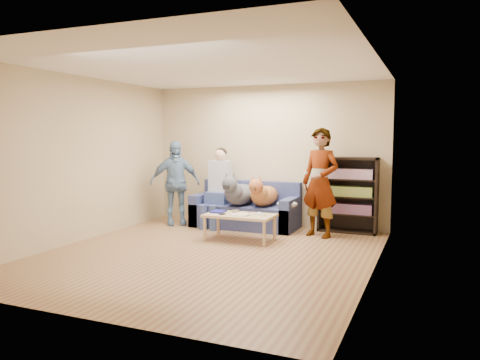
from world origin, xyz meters
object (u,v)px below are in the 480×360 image
at_px(camera_silver, 236,211).
at_px(coffee_table, 240,217).
at_px(sofa, 246,211).
at_px(notebook_blue, 218,211).
at_px(bookshelf, 348,193).
at_px(person_standing_right, 320,183).
at_px(dog_tan, 263,194).
at_px(person_seated, 218,184).
at_px(dog_gray, 239,193).
at_px(person_standing_left, 175,183).

bearing_deg(camera_silver, coffee_table, -45.00).
distance_m(sofa, coffee_table, 1.13).
distance_m(notebook_blue, bookshelf, 2.28).
xyz_separation_m(camera_silver, coffee_table, (0.12, -0.12, -0.07)).
distance_m(person_standing_right, dog_tan, 1.09).
bearing_deg(notebook_blue, person_standing_right, 25.24).
bearing_deg(camera_silver, person_seated, 130.28).
bearing_deg(sofa, dog_gray, -100.05).
bearing_deg(person_standing_right, dog_gray, -162.52).
bearing_deg(sofa, person_standing_left, -166.31).
relative_size(person_standing_left, person_seated, 1.07).
relative_size(dog_tan, bookshelf, 0.89).
height_order(coffee_table, bookshelf, bookshelf).
xyz_separation_m(person_standing_left, person_seated, (0.80, 0.19, -0.02)).
distance_m(sofa, dog_gray, 0.45).
relative_size(camera_silver, dog_tan, 0.09).
height_order(notebook_blue, camera_silver, camera_silver).
distance_m(notebook_blue, dog_tan, 1.01).
distance_m(camera_silver, bookshelf, 2.01).
relative_size(person_standing_left, dog_gray, 1.25).
bearing_deg(person_seated, person_standing_right, -5.60).
relative_size(person_standing_right, dog_gray, 1.43).
distance_m(dog_gray, coffee_table, 0.95).
height_order(sofa, bookshelf, bookshelf).
bearing_deg(coffee_table, person_standing_right, 34.43).
distance_m(person_standing_right, notebook_blue, 1.74).
relative_size(person_standing_right, person_seated, 1.22).
height_order(person_standing_right, bookshelf, person_standing_right).
distance_m(person_standing_right, sofa, 1.60).
height_order(dog_gray, dog_tan, dog_gray).
height_order(person_standing_right, person_standing_left, person_standing_right).
height_order(person_standing_left, person_seated, person_standing_left).
height_order(person_standing_left, dog_gray, person_standing_left).
height_order(notebook_blue, coffee_table, notebook_blue).
bearing_deg(coffee_table, bookshelf, 41.67).
bearing_deg(sofa, notebook_blue, -94.25).
relative_size(sofa, dog_tan, 1.63).
bearing_deg(sofa, coffee_table, -73.34).
bearing_deg(person_standing_right, bookshelf, 76.63).
distance_m(notebook_blue, person_seated, 1.06).
distance_m(notebook_blue, sofa, 1.04).
height_order(sofa, coffee_table, sofa).
distance_m(person_standing_left, person_seated, 0.82).
bearing_deg(notebook_blue, camera_silver, 14.04).
relative_size(camera_silver, coffee_table, 0.10).
relative_size(coffee_table, bookshelf, 0.85).
bearing_deg(dog_gray, dog_tan, 11.95).
distance_m(person_standing_left, dog_tan, 1.71).
bearing_deg(sofa, person_standing_right, -12.43).
bearing_deg(notebook_blue, bookshelf, 33.96).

